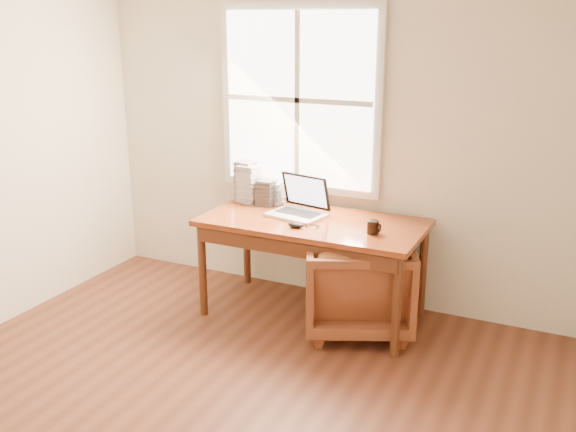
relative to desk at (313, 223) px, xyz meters
The scene contains 11 objects.
room_shell 1.74m from the desk, 90.77° to the right, with size 4.04×4.54×2.64m.
desk is the anchor object (origin of this frame).
armchair 0.54m from the desk, ahead, with size 0.73×0.75×0.68m, color brown.
wicker_stool 0.58m from the desk, ahead, with size 0.38×0.38×0.38m, color brown.
laptop 0.21m from the desk, behind, with size 0.35×0.37×0.26m, color silver, non-canonical shape.
mouse 0.22m from the desk, 100.16° to the right, with size 0.12×0.07×0.04m, color black.
coffee_mug 0.50m from the desk, 12.71° to the right, with size 0.08×0.08×0.09m, color black.
cd_stack_a 0.68m from the desk, 162.41° to the left, with size 0.15×0.13×0.30m, color silver.
cd_stack_b 0.53m from the desk, 158.02° to the left, with size 0.13×0.11×0.20m, color black.
cd_stack_c 0.75m from the desk, 160.69° to the left, with size 0.14×0.12×0.32m, color #A1A0AD.
cd_stack_d 0.52m from the desk, 150.01° to the left, with size 0.14×0.12×0.17m, color #B0B6BC.
Camera 1 is at (1.72, -2.26, 2.14)m, focal length 40.00 mm.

